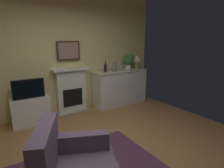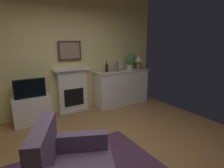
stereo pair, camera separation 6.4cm
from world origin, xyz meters
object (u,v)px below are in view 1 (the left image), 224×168
object	(u,v)px
tv_cabinet	(31,111)
potted_plant_small	(129,60)
table_lamp	(137,59)
wine_glass_left	(119,67)
sideboard_cabinet	(120,87)
wine_glass_center	(122,66)
wine_glass_right	(125,66)
fireplace_unit	(71,90)
vase_decorative	(115,66)
wine_bottle	(105,68)
framed_picture	(68,51)
tv_set	(29,89)

from	to	relation	value
tv_cabinet	potted_plant_small	xyz separation A→B (m)	(2.63, 0.03, 0.91)
table_lamp	wine_glass_left	distance (m)	0.66
sideboard_cabinet	potted_plant_small	xyz separation A→B (m)	(0.31, 0.05, 0.73)
wine_glass_center	wine_glass_right	bearing A→B (deg)	1.06
fireplace_unit	vase_decorative	xyz separation A→B (m)	(1.12, -0.23, 0.53)
wine_glass_left	potted_plant_small	distance (m)	0.42
wine_glass_center	wine_bottle	bearing A→B (deg)	172.95
wine_glass_left	wine_bottle	bearing A→B (deg)	166.67
vase_decorative	wine_glass_right	bearing A→B (deg)	6.00
fireplace_unit	framed_picture	size ratio (longest dim) A/B	2.00
wine_glass_center	wine_glass_left	bearing A→B (deg)	-165.37
wine_glass_right	potted_plant_small	world-z (taller)	potted_plant_small
fireplace_unit	tv_set	bearing A→B (deg)	-169.23
fireplace_unit	tv_set	distance (m)	1.02
wine_glass_left	tv_set	world-z (taller)	wine_glass_left
sideboard_cabinet	tv_cabinet	size ratio (longest dim) A/B	2.03
sideboard_cabinet	potted_plant_small	world-z (taller)	potted_plant_small
wine_bottle	wine_glass_center	bearing A→B (deg)	-7.05
fireplace_unit	tv_cabinet	world-z (taller)	fireplace_unit
table_lamp	wine_glass_left	world-z (taller)	table_lamp
sideboard_cabinet	tv_cabinet	distance (m)	2.33
wine_glass_left	tv_cabinet	bearing A→B (deg)	178.55
wine_bottle	fireplace_unit	bearing A→B (deg)	171.74
vase_decorative	potted_plant_small	bearing A→B (deg)	10.15
framed_picture	sideboard_cabinet	world-z (taller)	framed_picture
fireplace_unit	vase_decorative	world-z (taller)	vase_decorative
wine_bottle	tv_set	xyz separation A→B (m)	(-1.87, -0.05, -0.28)
sideboard_cabinet	tv_set	bearing A→B (deg)	-179.80
wine_glass_center	table_lamp	bearing A→B (deg)	1.42
wine_bottle	vase_decorative	world-z (taller)	wine_bottle
potted_plant_small	wine_bottle	bearing A→B (deg)	179.90
table_lamp	tv_set	size ratio (longest dim) A/B	0.65
framed_picture	tv_set	world-z (taller)	framed_picture
vase_decorative	tv_cabinet	xyz separation A→B (m)	(-2.10, 0.07, -0.79)
table_lamp	wine_glass_right	bearing A→B (deg)	-178.49
fireplace_unit	framed_picture	distance (m)	0.96
wine_glass_right	tv_cabinet	xyz separation A→B (m)	(-2.47, 0.03, -0.78)
wine_glass_right	potted_plant_small	size ratio (longest dim) A/B	0.38
framed_picture	potted_plant_small	distance (m)	1.69
table_lamp	vase_decorative	size ratio (longest dim) A/B	1.42
fireplace_unit	wine_bottle	distance (m)	1.04
fireplace_unit	table_lamp	xyz separation A→B (m)	(1.92, -0.18, 0.67)
fireplace_unit	potted_plant_small	world-z (taller)	potted_plant_small
wine_glass_center	tv_set	size ratio (longest dim) A/B	0.27
wine_bottle	vase_decorative	distance (m)	0.25
vase_decorative	potted_plant_small	size ratio (longest dim) A/B	0.65
wine_glass_center	sideboard_cabinet	bearing A→B (deg)	159.53
wine_bottle	wine_glass_right	size ratio (longest dim) A/B	1.76
wine_glass_right	wine_glass_left	bearing A→B (deg)	-172.04
framed_picture	vase_decorative	bearing A→B (deg)	-13.64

